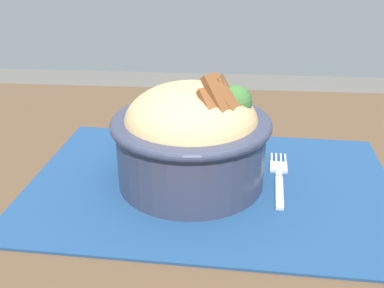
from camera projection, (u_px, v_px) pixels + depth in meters
name	position (u px, v px, depth m)	size (l,w,h in m)	color
table	(223.00, 249.00, 0.57)	(1.18, 0.78, 0.75)	#4C3826
placemat	(211.00, 185.00, 0.56)	(0.44, 0.30, 0.00)	navy
bowl	(193.00, 135.00, 0.54)	(0.19, 0.19, 0.14)	#2D3347
fork	(280.00, 175.00, 0.57)	(0.02, 0.13, 0.00)	#B4B4B4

